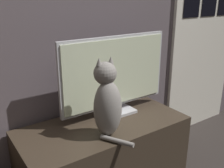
{
  "coord_description": "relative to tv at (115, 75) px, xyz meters",
  "views": [
    {
      "loc": [
        -0.82,
        -0.38,
        1.31
      ],
      "look_at": [
        0.05,
        0.9,
        0.77
      ],
      "focal_mm": 42.0,
      "sensor_mm": 36.0,
      "label": 1
    }
  ],
  "objects": [
    {
      "name": "cat",
      "position": [
        -0.21,
        -0.21,
        -0.08
      ],
      "size": [
        0.19,
        0.31,
        0.48
      ],
      "rotation": [
        0.0,
        0.0,
        -0.1
      ],
      "color": "gray",
      "rests_on": "tv_stand"
    },
    {
      "name": "door",
      "position": [
        1.15,
        0.17,
        0.27
      ],
      "size": [
        0.84,
        0.04,
        2.05
      ],
      "color": "silver",
      "rests_on": "ground_plane"
    },
    {
      "name": "tv_stand",
      "position": [
        -0.16,
        -0.09,
        -0.53
      ],
      "size": [
        1.11,
        0.52,
        0.49
      ],
      "color": "#33281E",
      "rests_on": "ground_plane"
    },
    {
      "name": "tv",
      "position": [
        0.0,
        0.0,
        0.0
      ],
      "size": [
        0.83,
        0.16,
        0.55
      ],
      "color": "#B7B7BC",
      "rests_on": "tv_stand"
    }
  ]
}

